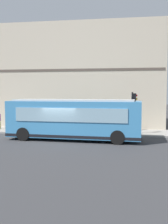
% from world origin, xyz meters
% --- Properties ---
extents(ground, '(120.00, 120.00, 0.00)m').
position_xyz_m(ground, '(0.00, 0.00, 0.00)').
color(ground, '#38383A').
extents(sidewalk_curb, '(3.53, 40.00, 0.15)m').
position_xyz_m(sidewalk_curb, '(4.37, 0.00, 0.07)').
color(sidewalk_curb, '#9E9991').
rests_on(sidewalk_curb, ground).
extents(building_corner, '(7.37, 16.84, 10.41)m').
position_xyz_m(building_corner, '(9.79, 0.00, 5.20)').
color(building_corner, beige).
rests_on(building_corner, ground).
extents(city_bus_nearside, '(3.05, 10.16, 3.07)m').
position_xyz_m(city_bus_nearside, '(0.65, -0.85, 1.55)').
color(city_bus_nearside, '#3F8CC6').
rests_on(city_bus_nearside, ground).
extents(traffic_light_near_corner, '(0.32, 0.49, 3.47)m').
position_xyz_m(traffic_light_near_corner, '(3.24, -5.40, 2.57)').
color(traffic_light_near_corner, black).
rests_on(traffic_light_near_corner, sidewalk_curb).
extents(fire_hydrant, '(0.35, 0.35, 0.74)m').
position_xyz_m(fire_hydrant, '(4.85, -0.51, 0.51)').
color(fire_hydrant, red).
rests_on(fire_hydrant, sidewalk_curb).
extents(pedestrian_near_hydrant, '(0.32, 0.32, 1.54)m').
position_xyz_m(pedestrian_near_hydrant, '(4.90, 1.50, 1.03)').
color(pedestrian_near_hydrant, '#3F8C4C').
rests_on(pedestrian_near_hydrant, sidewalk_curb).
extents(pedestrian_walking_along_curb, '(0.32, 0.32, 1.72)m').
position_xyz_m(pedestrian_walking_along_curb, '(3.86, -4.33, 1.14)').
color(pedestrian_walking_along_curb, '#99994C').
rests_on(pedestrian_walking_along_curb, sidewalk_curb).
extents(pedestrian_by_light_pole, '(0.32, 0.32, 1.68)m').
position_xyz_m(pedestrian_by_light_pole, '(5.20, -5.57, 1.12)').
color(pedestrian_by_light_pole, '#B23338').
rests_on(pedestrian_by_light_pole, sidewalk_curb).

